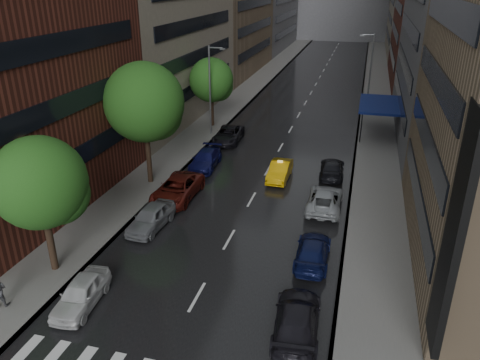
% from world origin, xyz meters
% --- Properties ---
extents(ground, '(220.00, 220.00, 0.00)m').
position_xyz_m(ground, '(0.00, 0.00, 0.00)').
color(ground, gray).
rests_on(ground, ground).
extents(road, '(14.00, 140.00, 0.01)m').
position_xyz_m(road, '(0.00, 50.00, 0.01)').
color(road, black).
rests_on(road, ground).
extents(sidewalk_left, '(4.00, 140.00, 0.15)m').
position_xyz_m(sidewalk_left, '(-9.00, 50.00, 0.07)').
color(sidewalk_left, gray).
rests_on(sidewalk_left, ground).
extents(sidewalk_right, '(4.00, 140.00, 0.15)m').
position_xyz_m(sidewalk_right, '(9.00, 50.00, 0.07)').
color(sidewalk_right, gray).
rests_on(sidewalk_right, ground).
extents(tree_near, '(4.99, 4.99, 7.95)m').
position_xyz_m(tree_near, '(-8.60, 4.21, 5.44)').
color(tree_near, '#382619').
rests_on(tree_near, ground).
extents(tree_mid, '(6.08, 6.08, 9.69)m').
position_xyz_m(tree_mid, '(-8.60, 16.88, 6.63)').
color(tree_mid, '#382619').
rests_on(tree_mid, ground).
extents(tree_far, '(4.72, 4.72, 7.53)m').
position_xyz_m(tree_far, '(-8.60, 32.90, 5.15)').
color(tree_far, '#382619').
rests_on(tree_far, ground).
extents(taxi, '(1.57, 4.40, 1.45)m').
position_xyz_m(taxi, '(1.31, 20.41, 0.72)').
color(taxi, '#EBAE0C').
rests_on(taxi, ground).
extents(parked_cars_left, '(2.74, 31.30, 1.61)m').
position_xyz_m(parked_cars_left, '(-5.40, 16.88, 0.76)').
color(parked_cars_left, silver).
rests_on(parked_cars_left, ground).
extents(parked_cars_right, '(2.51, 24.54, 1.51)m').
position_xyz_m(parked_cars_right, '(5.40, 12.16, 0.72)').
color(parked_cars_right, black).
rests_on(parked_cars_right, ground).
extents(street_lamp_left, '(1.74, 0.22, 9.00)m').
position_xyz_m(street_lamp_left, '(-7.72, 30.00, 4.89)').
color(street_lamp_left, gray).
rests_on(street_lamp_left, sidewalk_left).
extents(street_lamp_right, '(1.74, 0.22, 9.00)m').
position_xyz_m(street_lamp_right, '(7.72, 45.00, 4.89)').
color(street_lamp_right, gray).
rests_on(street_lamp_right, sidewalk_right).
extents(awning, '(4.00, 8.00, 3.12)m').
position_xyz_m(awning, '(8.98, 35.00, 3.13)').
color(awning, navy).
rests_on(awning, sidewalk_right).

